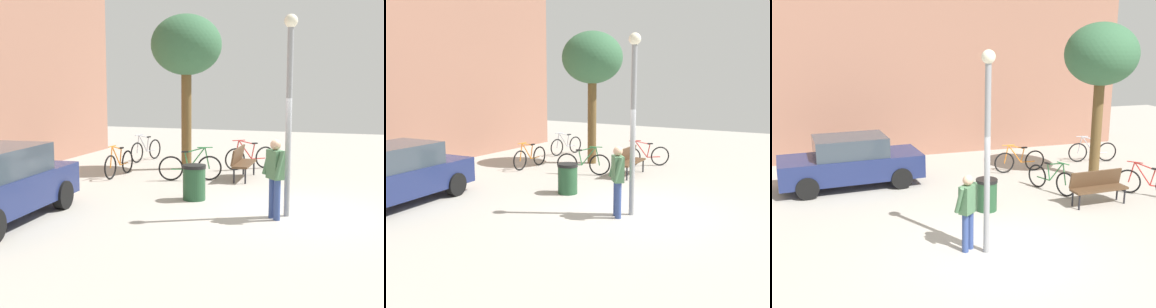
% 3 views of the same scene
% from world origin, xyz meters
% --- Properties ---
extents(ground_plane, '(36.00, 36.00, 0.00)m').
position_xyz_m(ground_plane, '(0.00, 0.00, 0.00)').
color(ground_plane, '#A8A399').
extents(lamppost, '(0.28, 0.28, 4.20)m').
position_xyz_m(lamppost, '(-0.29, -0.03, 2.53)').
color(lamppost, gray).
rests_on(lamppost, ground_plane).
extents(person_by_lamppost, '(0.60, 0.55, 1.67)m').
position_xyz_m(person_by_lamppost, '(-0.63, 0.18, 0.97)').
color(person_by_lamppost, '#334784').
rests_on(person_by_lamppost, ground_plane).
extents(park_bench, '(1.62, 0.54, 0.92)m').
position_xyz_m(park_bench, '(3.63, 1.87, 0.55)').
color(park_bench, '#513823').
rests_on(park_bench, ground_plane).
extents(plaza_tree, '(2.24, 2.24, 4.89)m').
position_xyz_m(plaza_tree, '(4.86, 3.98, 3.86)').
color(plaza_tree, brown).
rests_on(plaza_tree, ground_plane).
extents(bicycle_green, '(0.69, 1.71, 0.97)m').
position_xyz_m(bicycle_green, '(2.93, 3.20, 0.38)').
color(bicycle_green, black).
rests_on(bicycle_green, ground_plane).
extents(bicycle_red, '(1.23, 1.39, 0.97)m').
position_xyz_m(bicycle_red, '(5.37, 2.00, 0.38)').
color(bicycle_red, black).
rests_on(bicycle_red, ground_plane).
extents(bicycle_silver, '(1.78, 0.42, 0.97)m').
position_xyz_m(bicycle_silver, '(6.00, 5.88, 0.38)').
color(bicycle_silver, black).
rests_on(bicycle_silver, ground_plane).
extents(bicycle_orange, '(1.81, 0.10, 0.97)m').
position_xyz_m(bicycle_orange, '(2.90, 5.43, 0.38)').
color(bicycle_orange, black).
rests_on(bicycle_orange, ground_plane).
extents(parked_car_navy, '(4.31, 2.06, 1.55)m').
position_xyz_m(parked_car_navy, '(-2.63, 5.53, 0.77)').
color(parked_car_navy, navy).
rests_on(parked_car_navy, ground_plane).
extents(trash_bin, '(0.57, 0.57, 0.85)m').
position_xyz_m(trash_bin, '(0.58, 2.33, 0.43)').
color(trash_bin, '#234C2D').
rests_on(trash_bin, ground_plane).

